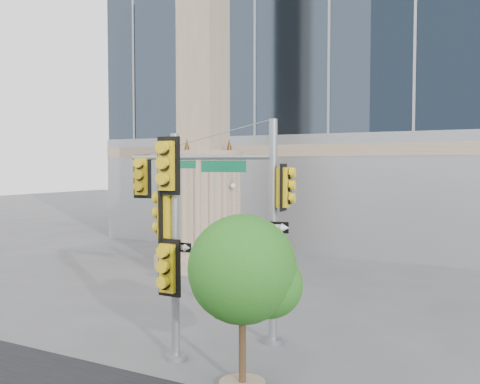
% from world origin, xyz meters
% --- Properties ---
extents(ground, '(120.00, 120.00, 0.00)m').
position_xyz_m(ground, '(0.00, 0.00, 0.00)').
color(ground, '#545456').
rests_on(ground, ground).
extents(monument, '(4.40, 4.40, 16.60)m').
position_xyz_m(monument, '(-6.00, 9.00, 5.52)').
color(monument, gray).
rests_on(monument, ground).
extents(main_signal_pole, '(4.35, 1.11, 5.64)m').
position_xyz_m(main_signal_pole, '(0.03, 0.97, 3.49)').
color(main_signal_pole, slate).
rests_on(main_signal_pole, ground).
extents(secondary_signal_pole, '(0.89, 0.66, 5.21)m').
position_xyz_m(secondary_signal_pole, '(-0.51, -1.08, 3.06)').
color(secondary_signal_pole, slate).
rests_on(secondary_signal_pole, ground).
extents(street_tree, '(2.26, 2.21, 3.52)m').
position_xyz_m(street_tree, '(1.65, -1.54, 2.32)').
color(street_tree, gray).
rests_on(street_tree, ground).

